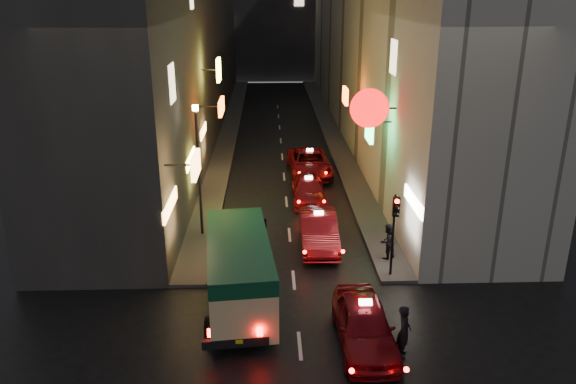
{
  "coord_description": "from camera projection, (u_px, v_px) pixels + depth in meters",
  "views": [
    {
      "loc": [
        -0.96,
        -11.84,
        11.21
      ],
      "look_at": [
        -0.07,
        13.0,
        2.21
      ],
      "focal_mm": 35.0,
      "sensor_mm": 36.0,
      "label": 1
    }
  ],
  "objects": [
    {
      "name": "sidewalk_right",
      "position": [
        331.0,
        130.0,
        47.04
      ],
      "size": [
        1.5,
        52.0,
        0.15
      ],
      "primitive_type": "cube",
      "color": "#43403E",
      "rests_on": "ground"
    },
    {
      "name": "taxi_near",
      "position": [
        364.0,
        321.0,
        18.5
      ],
      "size": [
        2.39,
        5.65,
        1.96
      ],
      "color": "maroon",
      "rests_on": "ground"
    },
    {
      "name": "lamp_post",
      "position": [
        198.0,
        162.0,
        25.78
      ],
      "size": [
        0.28,
        0.28,
        6.22
      ],
      "color": "black",
      "rests_on": "sidewalk_left"
    },
    {
      "name": "traffic_light",
      "position": [
        395.0,
        218.0,
        22.15
      ],
      "size": [
        0.26,
        0.43,
        3.5
      ],
      "color": "black",
      "rests_on": "sidewalk_right"
    },
    {
      "name": "taxi_second",
      "position": [
        318.0,
        228.0,
        25.75
      ],
      "size": [
        2.36,
        5.68,
        1.97
      ],
      "color": "maroon",
      "rests_on": "ground"
    },
    {
      "name": "building_left",
      "position": [
        177.0,
        19.0,
        43.58
      ],
      "size": [
        7.55,
        52.03,
        18.0
      ],
      "color": "#363431",
      "rests_on": "ground"
    },
    {
      "name": "sidewalk_left",
      "position": [
        229.0,
        131.0,
        46.75
      ],
      "size": [
        1.5,
        52.0,
        0.15
      ],
      "primitive_type": "cube",
      "color": "#43403E",
      "rests_on": "ground"
    },
    {
      "name": "building_right",
      "position": [
        381.0,
        19.0,
        44.12
      ],
      "size": [
        8.17,
        52.0,
        18.0
      ],
      "color": "#A7A199",
      "rests_on": "ground"
    },
    {
      "name": "pedestrian_sidewalk",
      "position": [
        387.0,
        239.0,
        24.22
      ],
      "size": [
        0.8,
        0.73,
        1.8
      ],
      "primitive_type": "imported",
      "rotation": [
        0.0,
        0.0,
        3.75
      ],
      "color": "black",
      "rests_on": "sidewalk_right"
    },
    {
      "name": "taxi_far",
      "position": [
        310.0,
        161.0,
        35.78
      ],
      "size": [
        2.6,
        5.75,
        1.96
      ],
      "color": "maroon",
      "rests_on": "ground"
    },
    {
      "name": "taxi_third",
      "position": [
        309.0,
        188.0,
        31.3
      ],
      "size": [
        1.97,
        4.72,
        1.67
      ],
      "color": "maroon",
      "rests_on": "ground"
    },
    {
      "name": "pedestrian_crossing",
      "position": [
        404.0,
        328.0,
        17.88
      ],
      "size": [
        0.6,
        0.77,
        2.07
      ],
      "primitive_type": "imported",
      "rotation": [
        0.0,
        0.0,
        1.31
      ],
      "color": "black",
      "rests_on": "ground"
    },
    {
      "name": "minibus",
      "position": [
        239.0,
        265.0,
        20.49
      ],
      "size": [
        2.83,
        6.51,
        2.72
      ],
      "color": "beige",
      "rests_on": "ground"
    }
  ]
}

